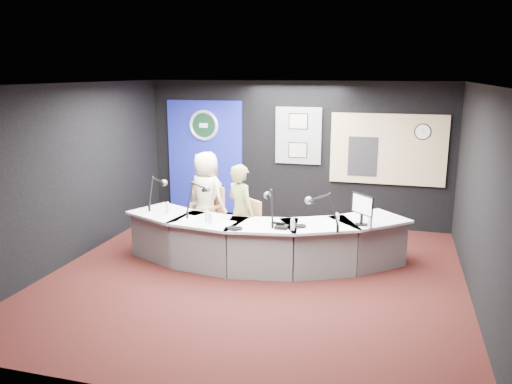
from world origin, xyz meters
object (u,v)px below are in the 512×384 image
(armchair_right, at_px, (241,228))
(person_woman, at_px, (241,212))
(broadcast_desk, at_px, (261,241))
(armchair_left, at_px, (207,214))
(person_man, at_px, (206,196))

(armchair_right, relative_size, person_woman, 0.66)
(broadcast_desk, height_order, armchair_right, armchair_right)
(armchair_left, bearing_deg, person_woman, -2.05)
(armchair_right, height_order, person_woman, person_woman)
(broadcast_desk, bearing_deg, armchair_left, 143.12)
(armchair_left, relative_size, person_man, 0.57)
(armchair_left, distance_m, person_woman, 1.25)
(armchair_right, xyz_separation_m, person_man, (-0.90, 0.81, 0.28))
(armchair_left, relative_size, armchair_right, 0.88)
(armchair_left, xyz_separation_m, person_woman, (0.90, -0.81, 0.32))
(armchair_right, distance_m, person_man, 1.24)
(broadcast_desk, bearing_deg, person_man, 143.12)
(armchair_right, xyz_separation_m, person_woman, (0.00, 0.00, 0.26))
(armchair_right, distance_m, person_woman, 0.26)
(armchair_left, bearing_deg, person_man, 0.00)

